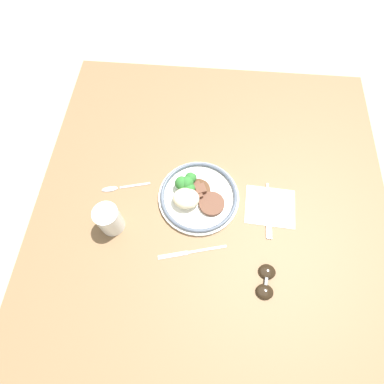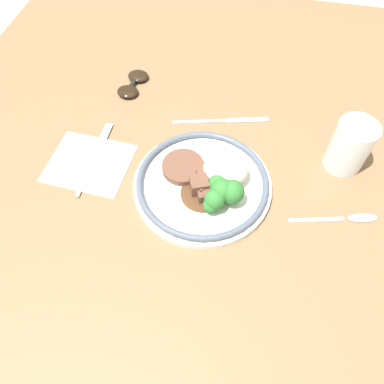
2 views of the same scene
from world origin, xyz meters
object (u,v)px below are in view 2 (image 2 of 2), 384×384
Objects in this scene: juice_glass at (349,148)px; sunglasses at (133,84)px; knife at (224,121)px; fork at (98,151)px; spoon at (351,218)px; plate at (207,183)px.

juice_glass is 0.98× the size of sunglasses.
juice_glass reaches higher than sunglasses.
knife is (-0.24, 0.07, -0.04)m from juice_glass.
juice_glass is 0.55× the size of fork.
fork is 0.20m from sunglasses.
juice_glass is 0.25m from knife.
spoon is at bearing -19.96° from sunglasses.
knife is at bearing 164.97° from juice_glass.
sunglasses is (-0.22, 0.07, 0.01)m from knife.
juice_glass is at bearing -7.61° from sunglasses.
plate is 0.18m from knife.
plate reaches higher than spoon.
plate is 0.23m from fork.
knife is at bearing -60.29° from fork.
plate is 2.46× the size of sunglasses.
plate is 0.33m from sunglasses.
fork is at bearing 159.36° from spoon.
juice_glass is at bearing 24.71° from plate.
plate is 0.27m from juice_glass.
plate is at bearing 163.23° from spoon.
sunglasses is (-0.22, 0.25, -0.01)m from plate.
knife is (0.23, 0.14, -0.00)m from fork.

